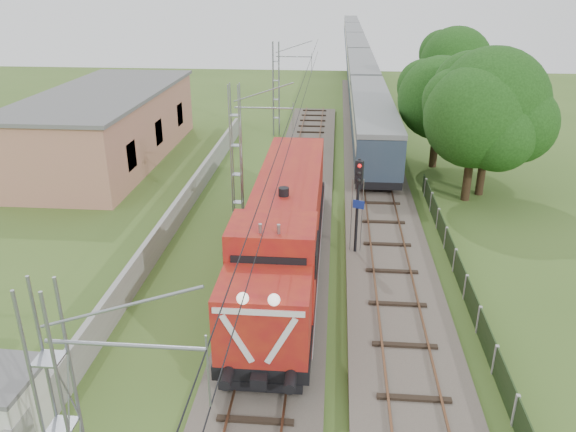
# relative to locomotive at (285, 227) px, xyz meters

# --- Properties ---
(ground) EXTENTS (140.00, 140.00, 0.00)m
(ground) POSITION_rel_locomotive_xyz_m (0.00, -7.30, -2.36)
(ground) COLOR #3E5921
(ground) RESTS_ON ground
(track_main) EXTENTS (4.20, 70.00, 0.45)m
(track_main) POSITION_rel_locomotive_xyz_m (0.00, -0.30, -2.18)
(track_main) COLOR #6B6054
(track_main) RESTS_ON ground
(track_side) EXTENTS (4.20, 80.00, 0.45)m
(track_side) POSITION_rel_locomotive_xyz_m (5.00, 12.70, -2.18)
(track_side) COLOR #6B6054
(track_side) RESTS_ON ground
(catenary) EXTENTS (3.31, 70.00, 8.00)m
(catenary) POSITION_rel_locomotive_xyz_m (-2.95, 4.70, 1.69)
(catenary) COLOR gray
(catenary) RESTS_ON ground
(boundary_wall) EXTENTS (0.25, 40.00, 1.50)m
(boundary_wall) POSITION_rel_locomotive_xyz_m (-6.50, 4.70, -1.61)
(boundary_wall) COLOR #9E9E99
(boundary_wall) RESTS_ON ground
(station_building) EXTENTS (8.40, 20.40, 5.22)m
(station_building) POSITION_rel_locomotive_xyz_m (-15.00, 16.70, 0.27)
(station_building) COLOR tan
(station_building) RESTS_ON ground
(fence) EXTENTS (0.12, 32.00, 1.20)m
(fence) POSITION_rel_locomotive_xyz_m (8.00, -4.30, -1.76)
(fence) COLOR black
(fence) RESTS_ON ground
(locomotive) EXTENTS (3.20, 18.26, 4.64)m
(locomotive) POSITION_rel_locomotive_xyz_m (0.00, 0.00, 0.00)
(locomotive) COLOR black
(locomotive) RESTS_ON ground
(coach_rake) EXTENTS (3.05, 114.00, 3.52)m
(coach_rake) POSITION_rel_locomotive_xyz_m (5.00, 66.85, 0.17)
(coach_rake) COLOR black
(coach_rake) RESTS_ON ground
(signal_post) EXTENTS (0.54, 0.44, 5.12)m
(signal_post) POSITION_rel_locomotive_xyz_m (3.35, 1.79, 1.16)
(signal_post) COLOR black
(signal_post) RESTS_ON ground
(relay_hut) EXTENTS (2.45, 2.45, 2.44)m
(relay_hut) POSITION_rel_locomotive_xyz_m (-7.40, -11.23, -1.13)
(relay_hut) COLOR silver
(relay_hut) RESTS_ON ground
(tree_a) EXTENTS (6.46, 6.15, 8.37)m
(tree_a) POSITION_rel_locomotive_xyz_m (10.52, 10.30, 2.86)
(tree_a) COLOR #3D2919
(tree_a) RESTS_ON ground
(tree_b) EXTENTS (7.15, 6.81, 9.27)m
(tree_b) POSITION_rel_locomotive_xyz_m (11.62, 11.37, 3.42)
(tree_b) COLOR #3D2919
(tree_b) RESTS_ON ground
(tree_c) EXTENTS (6.16, 5.86, 7.98)m
(tree_c) POSITION_rel_locomotive_xyz_m (9.50, 16.99, 2.62)
(tree_c) COLOR #3D2919
(tree_c) RESTS_ON ground
(tree_d) EXTENTS (6.85, 6.53, 8.88)m
(tree_d) POSITION_rel_locomotive_xyz_m (13.14, 31.06, 3.18)
(tree_d) COLOR #3D2919
(tree_d) RESTS_ON ground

